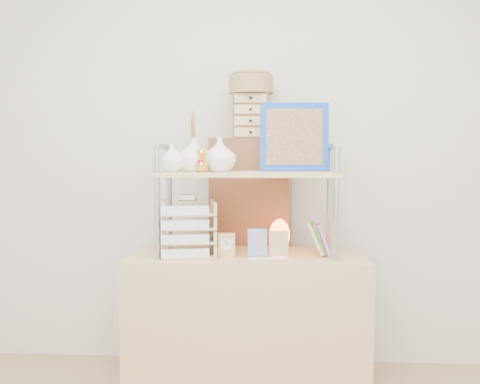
{
  "coord_description": "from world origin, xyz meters",
  "views": [
    {
      "loc": [
        0.13,
        -1.5,
        1.28
      ],
      "look_at": [
        -0.04,
        1.2,
        1.07
      ],
      "focal_mm": 40.0,
      "sensor_mm": 36.0,
      "label": 1
    }
  ],
  "objects_px": {
    "letter_tray": "(188,231)",
    "salt_lamp": "(279,235)",
    "desk": "(247,326)",
    "cabinet": "(251,255)"
  },
  "relations": [
    {
      "from": "letter_tray",
      "to": "salt_lamp",
      "type": "distance_m",
      "value": 0.47
    },
    {
      "from": "desk",
      "to": "cabinet",
      "type": "bearing_deg",
      "value": 89.33
    },
    {
      "from": "cabinet",
      "to": "letter_tray",
      "type": "height_order",
      "value": "cabinet"
    },
    {
      "from": "cabinet",
      "to": "letter_tray",
      "type": "distance_m",
      "value": 0.55
    },
    {
      "from": "desk",
      "to": "salt_lamp",
      "type": "height_order",
      "value": "salt_lamp"
    },
    {
      "from": "cabinet",
      "to": "salt_lamp",
      "type": "relative_size",
      "value": 7.65
    },
    {
      "from": "cabinet",
      "to": "letter_tray",
      "type": "bearing_deg",
      "value": -119.94
    },
    {
      "from": "desk",
      "to": "cabinet",
      "type": "relative_size",
      "value": 0.89
    },
    {
      "from": "desk",
      "to": "letter_tray",
      "type": "distance_m",
      "value": 0.58
    },
    {
      "from": "desk",
      "to": "salt_lamp",
      "type": "distance_m",
      "value": 0.5
    }
  ]
}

